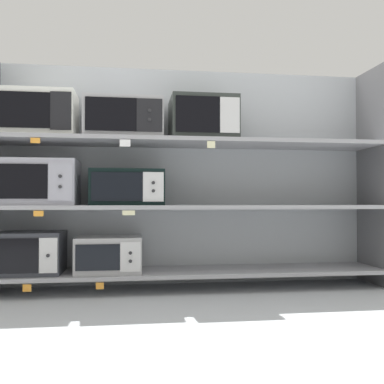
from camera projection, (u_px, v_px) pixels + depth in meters
name	position (u px, v px, depth m)	size (l,w,h in m)	color
ground	(217.00, 328.00, 2.32)	(6.94, 6.00, 0.02)	#B2B7BC
back_panel	(188.00, 176.00, 3.59)	(3.14, 0.04, 1.75)	#9EA3A8
upright_right	(375.00, 176.00, 3.53)	(0.05, 0.48, 1.75)	#5B5B5E
shelf_0	(192.00, 272.00, 3.32)	(2.94, 0.48, 0.03)	#99999E
microwave_0	(31.00, 253.00, 3.16)	(0.45, 0.40, 0.30)	#303239
microwave_1	(109.00, 254.00, 3.23)	(0.48, 0.40, 0.26)	#A1A1A2
price_tag_0	(27.00, 288.00, 2.92)	(0.06, 0.00, 0.05)	orange
price_tag_1	(100.00, 286.00, 2.98)	(0.05, 0.00, 0.05)	orange
shelf_1	(192.00, 207.00, 3.33)	(2.94, 0.48, 0.03)	#99999E
microwave_2	(39.00, 183.00, 3.17)	(0.56, 0.41, 0.33)	#9F9FAC
microwave_3	(127.00, 187.00, 3.26)	(0.54, 0.36, 0.27)	black
price_tag_2	(38.00, 214.00, 2.94)	(0.07, 0.00, 0.04)	orange
price_tag_3	(129.00, 213.00, 3.02)	(0.09, 0.00, 0.03)	beige
shelf_2	(192.00, 143.00, 3.34)	(2.94, 0.48, 0.03)	#99999E
microwave_4	(38.00, 115.00, 3.18)	(0.54, 0.36, 0.34)	white
microwave_5	(124.00, 120.00, 3.27)	(0.57, 0.42, 0.30)	#9F9FA3
microwave_6	(203.00, 120.00, 3.35)	(0.50, 0.43, 0.33)	#2D322F
price_tag_4	(35.00, 140.00, 2.94)	(0.06, 0.00, 0.04)	orange
price_tag_5	(125.00, 143.00, 3.03)	(0.07, 0.00, 0.05)	white
price_tag_6	(211.00, 145.00, 3.11)	(0.06, 0.00, 0.05)	beige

